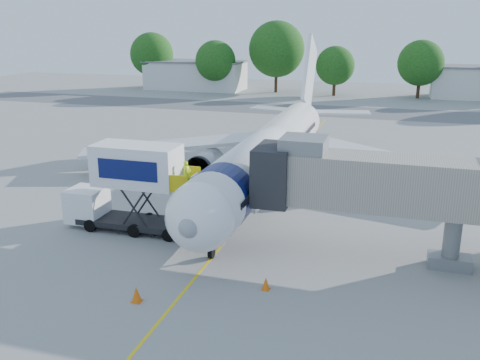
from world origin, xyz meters
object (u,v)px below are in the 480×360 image
(aircraft, at_px, (270,151))
(catering_hiloader, at_px, (128,188))
(jet_bridge, at_px, (368,183))
(ground_tug, at_px, (104,326))

(aircraft, bearing_deg, catering_hiloader, -119.41)
(jet_bridge, bearing_deg, catering_hiloader, -179.99)
(jet_bridge, xyz_separation_m, catering_hiloader, (-14.26, -0.00, -1.58))
(aircraft, bearing_deg, ground_tug, -93.86)
(aircraft, distance_m, catering_hiloader, 12.77)
(aircraft, xyz_separation_m, jet_bridge, (7.99, -11.12, 1.39))
(aircraft, relative_size, catering_hiloader, 4.44)
(aircraft, bearing_deg, jet_bridge, -54.30)
(aircraft, relative_size, ground_tug, 10.86)
(catering_hiloader, height_order, ground_tug, catering_hiloader)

